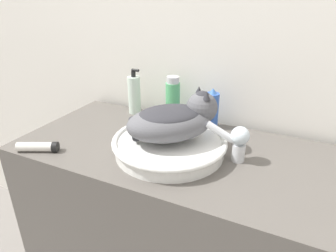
# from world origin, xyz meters

# --- Properties ---
(wall_back) EXTENTS (8.00, 0.05, 2.40)m
(wall_back) POSITION_xyz_m (0.00, 0.62, 1.20)
(wall_back) COLOR silver
(wall_back) RESTS_ON ground_plane
(vanity_counter) EXTENTS (1.18, 0.56, 0.90)m
(vanity_counter) POSITION_xyz_m (0.00, 0.28, 0.45)
(vanity_counter) COLOR #56514C
(vanity_counter) RESTS_ON ground_plane
(sink_basin) EXTENTS (0.40, 0.40, 0.06)m
(sink_basin) POSITION_xyz_m (-0.01, 0.25, 0.93)
(sink_basin) COLOR white
(sink_basin) RESTS_ON vanity_counter
(cat) EXTENTS (0.37, 0.35, 0.16)m
(cat) POSITION_xyz_m (-0.00, 0.26, 1.02)
(cat) COLOR #56565B
(cat) RESTS_ON sink_basin
(faucet) EXTENTS (0.15, 0.07, 0.13)m
(faucet) POSITION_xyz_m (0.21, 0.29, 0.97)
(faucet) COLOR silver
(faucet) RESTS_ON vanity_counter
(soap_pump_bottle) EXTENTS (0.06, 0.06, 0.21)m
(soap_pump_bottle) POSITION_xyz_m (-0.32, 0.51, 0.98)
(soap_pump_bottle) COLOR silver
(soap_pump_bottle) RESTS_ON vanity_counter
(mouthwash_bottle) EXTENTS (0.06, 0.06, 0.19)m
(mouthwash_bottle) POSITION_xyz_m (-0.13, 0.51, 0.99)
(mouthwash_bottle) COLOR #4CA366
(mouthwash_bottle) RESTS_ON vanity_counter
(spray_bottle_trigger) EXTENTS (0.06, 0.06, 0.17)m
(spray_bottle_trigger) POSITION_xyz_m (0.05, 0.51, 0.97)
(spray_bottle_trigger) COLOR #335BB7
(spray_bottle_trigger) RESTS_ON vanity_counter
(cream_tube) EXTENTS (0.15, 0.09, 0.04)m
(cream_tube) POSITION_xyz_m (-0.44, 0.05, 0.91)
(cream_tube) COLOR silver
(cream_tube) RESTS_ON vanity_counter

